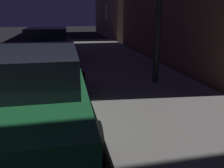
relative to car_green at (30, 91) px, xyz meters
The scene contains 2 objects.
car_green is the anchor object (origin of this frame).
car_black 6.34m from the car_green, 90.00° to the left, with size 2.13×4.36×1.43m.
Camera 1 is at (3.45, 0.17, 2.00)m, focal length 37.33 mm.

